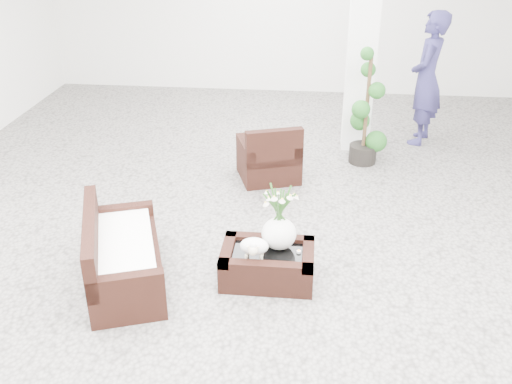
# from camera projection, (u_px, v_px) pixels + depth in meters

# --- Properties ---
(ground) EXTENTS (11.00, 11.00, 0.00)m
(ground) POSITION_uv_depth(u_px,v_px,m) (257.00, 237.00, 6.44)
(ground) COLOR gray
(ground) RESTS_ON ground
(column) EXTENTS (0.40, 0.40, 3.50)m
(column) POSITION_uv_depth(u_px,v_px,m) (364.00, 29.00, 8.01)
(column) COLOR white
(column) RESTS_ON ground
(coffee_table) EXTENTS (0.90, 0.60, 0.31)m
(coffee_table) POSITION_uv_depth(u_px,v_px,m) (267.00, 265.00, 5.67)
(coffee_table) COLOR black
(coffee_table) RESTS_ON ground
(sheep_figurine) EXTENTS (0.28, 0.23, 0.21)m
(sheep_figurine) POSITION_uv_depth(u_px,v_px,m) (254.00, 248.00, 5.48)
(sheep_figurine) COLOR white
(sheep_figurine) RESTS_ON coffee_table
(planter_narcissus) EXTENTS (0.44, 0.44, 0.80)m
(planter_narcissus) POSITION_uv_depth(u_px,v_px,m) (279.00, 212.00, 5.50)
(planter_narcissus) COLOR white
(planter_narcissus) RESTS_ON coffee_table
(tealight) EXTENTS (0.04, 0.04, 0.03)m
(tealight) POSITION_uv_depth(u_px,v_px,m) (299.00, 251.00, 5.58)
(tealight) COLOR white
(tealight) RESTS_ON coffee_table
(armchair) EXTENTS (0.93, 0.91, 0.79)m
(armchair) POSITION_uv_depth(u_px,v_px,m) (269.00, 150.00, 7.64)
(armchair) COLOR black
(armchair) RESTS_ON ground
(loveseat) EXTENTS (1.10, 1.54, 0.75)m
(loveseat) POSITION_uv_depth(u_px,v_px,m) (124.00, 249.00, 5.55)
(loveseat) COLOR black
(loveseat) RESTS_ON ground
(topiary) EXTENTS (0.43, 0.43, 1.62)m
(topiary) POSITION_uv_depth(u_px,v_px,m) (367.00, 108.00, 7.90)
(topiary) COLOR #1A4C18
(topiary) RESTS_ON ground
(shopper) EXTENTS (0.69, 0.84, 1.98)m
(shopper) POSITION_uv_depth(u_px,v_px,m) (427.00, 79.00, 8.52)
(shopper) COLOR navy
(shopper) RESTS_ON ground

